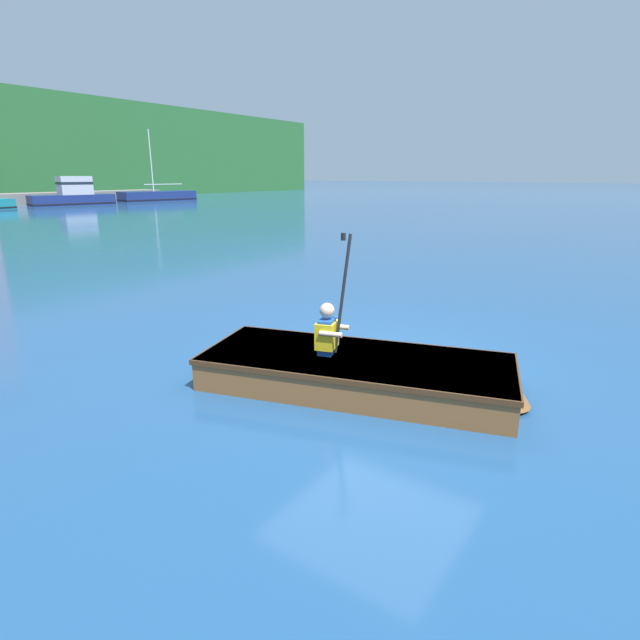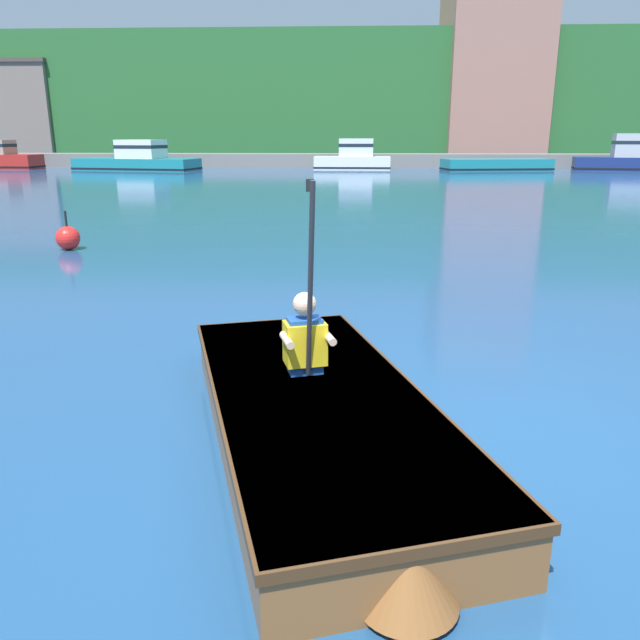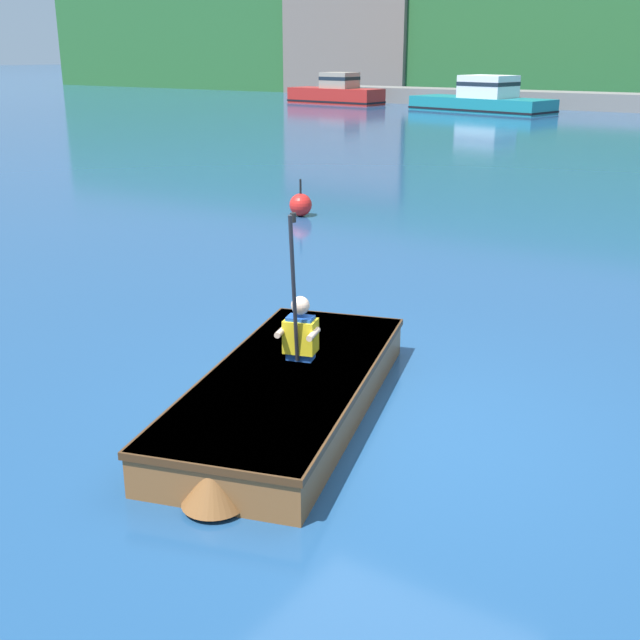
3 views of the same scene
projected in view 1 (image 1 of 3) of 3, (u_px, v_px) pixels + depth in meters
The scene contains 5 objects.
ground_plane at pixel (378, 362), 6.57m from camera, with size 300.00×300.00×0.00m, color navy.
moored_boat_dock_west_inner at pixel (73, 195), 39.31m from camera, with size 6.41×3.24×2.21m.
moored_boat_dock_east_inner at pixel (158, 196), 45.59m from camera, with size 7.05×3.65×6.18m.
rowboat_foreground at pixel (360, 370), 5.72m from camera, with size 2.34×3.76×0.38m.
person_paddler at pixel (328, 330), 5.71m from camera, with size 0.42×0.41×1.39m.
Camera 1 is at (-5.48, -2.91, 2.38)m, focal length 28.00 mm.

